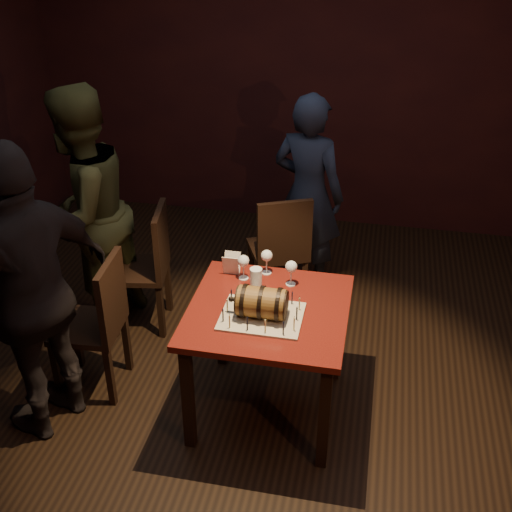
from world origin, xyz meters
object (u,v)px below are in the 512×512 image
(barrel_cake, at_px, (262,303))
(pint_of_ale, at_px, (256,280))
(chair_left_rear, at_px, (149,262))
(person_left_rear, at_px, (83,214))
(wine_glass_right, at_px, (291,268))
(person_left_front, at_px, (34,296))
(wine_glass_left, at_px, (243,262))
(chair_left_front, at_px, (99,319))
(person_back, at_px, (308,195))
(wine_glass_mid, at_px, (267,257))
(chair_back, at_px, (281,247))
(pub_table, at_px, (268,324))

(barrel_cake, xyz_separation_m, pint_of_ale, (-0.08, 0.26, -0.03))
(pint_of_ale, relative_size, chair_left_rear, 0.16)
(person_left_rear, bearing_deg, pint_of_ale, 86.63)
(wine_glass_right, bearing_deg, pint_of_ale, -150.36)
(person_left_rear, xyz_separation_m, person_left_front, (0.18, -1.01, 0.01))
(barrel_cake, height_order, wine_glass_left, barrel_cake)
(chair_left_front, bearing_deg, person_back, 54.24)
(chair_left_front, height_order, person_left_rear, person_left_rear)
(person_left_front, bearing_deg, chair_left_rear, -172.27)
(wine_glass_mid, distance_m, chair_left_rear, 1.03)
(chair_left_rear, distance_m, person_back, 1.31)
(pint_of_ale, height_order, person_back, person_back)
(chair_left_front, height_order, person_left_front, person_left_front)
(wine_glass_right, height_order, person_left_front, person_left_front)
(chair_back, distance_m, person_left_rear, 1.42)
(chair_left_rear, bearing_deg, wine_glass_mid, -20.89)
(barrel_cake, relative_size, wine_glass_mid, 2.03)
(pint_of_ale, relative_size, person_back, 0.10)
(barrel_cake, relative_size, chair_back, 0.35)
(barrel_cake, relative_size, chair_left_rear, 0.35)
(person_back, height_order, person_left_front, person_left_front)
(chair_left_front, distance_m, person_left_rear, 0.84)
(wine_glass_left, distance_m, pint_of_ale, 0.16)
(wine_glass_left, distance_m, person_left_rear, 1.28)
(wine_glass_mid, relative_size, pint_of_ale, 1.07)
(wine_glass_right, distance_m, person_back, 1.23)
(pub_table, distance_m, pint_of_ale, 0.27)
(pint_of_ale, relative_size, chair_back, 0.16)
(wine_glass_mid, xyz_separation_m, person_left_front, (-1.16, -0.71, 0.02))
(wine_glass_mid, bearing_deg, person_back, 84.70)
(wine_glass_mid, bearing_deg, chair_back, 92.80)
(wine_glass_right, bearing_deg, pub_table, -107.33)
(wine_glass_mid, bearing_deg, chair_left_rear, 159.11)
(person_left_front, bearing_deg, pub_table, 126.03)
(wine_glass_left, distance_m, wine_glass_right, 0.29)
(barrel_cake, distance_m, chair_left_rear, 1.31)
(wine_glass_right, distance_m, person_left_rear, 1.56)
(barrel_cake, height_order, pint_of_ale, barrel_cake)
(person_left_front, bearing_deg, wine_glass_right, 135.55)
(wine_glass_mid, relative_size, person_back, 0.10)
(chair_left_rear, relative_size, person_left_rear, 0.53)
(wine_glass_left, relative_size, wine_glass_mid, 1.00)
(chair_back, height_order, chair_left_rear, same)
(barrel_cake, bearing_deg, chair_left_rear, 140.09)
(pub_table, xyz_separation_m, chair_back, (-0.12, 1.13, -0.12))
(chair_back, distance_m, chair_left_rear, 0.96)
(wine_glass_left, height_order, wine_glass_right, same)
(chair_left_front, height_order, person_back, person_back)
(pub_table, xyz_separation_m, pint_of_ale, (-0.11, 0.16, 0.18))
(chair_left_rear, relative_size, chair_left_front, 1.00)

